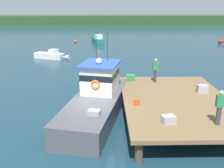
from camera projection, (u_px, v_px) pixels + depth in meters
The scene contains 13 objects.
ground_plane at pixel (92, 119), 14.96m from camera, with size 200.00×200.00×0.00m, color #193847.
dock at pixel (176, 101), 14.72m from camera, with size 6.00×9.00×1.20m.
main_fishing_boat at pixel (98, 98), 15.43m from camera, with size 4.29×9.96×4.80m.
crate_single_far at pixel (168, 119), 11.82m from camera, with size 0.60×0.44×0.36m, color #9E9EA3.
crate_single_by_cleat at pixel (202, 89), 15.70m from camera, with size 0.60×0.44×0.47m, color #9E9EA3.
crate_stack_mid_dock at pixel (131, 78), 18.03m from camera, with size 0.60×0.44×0.42m, color #2D8442.
bait_bucket at pixel (137, 102), 13.86m from camera, with size 0.32×0.32×0.34m, color #E04C19.
deckhand_by_the_boat at pixel (155, 70), 17.53m from camera, with size 0.36×0.22×1.63m.
deckhand_further_back at pixel (220, 107), 11.47m from camera, with size 0.36×0.22×1.63m.
moored_boat_far_right at pixel (51, 55), 30.23m from camera, with size 4.41×2.41×1.12m.
moored_boat_off_the_point at pixel (98, 40), 41.22m from camera, with size 2.18×5.36×1.34m.
mooring_buoy_outer at pixel (75, 41), 41.61m from camera, with size 0.44×0.44×0.44m, color #EA5B19.
far_shoreline at pixel (103, 20), 73.52m from camera, with size 120.00×8.00×2.40m, color #284723.
Camera 1 is at (0.86, -13.61, 6.58)m, focal length 41.61 mm.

